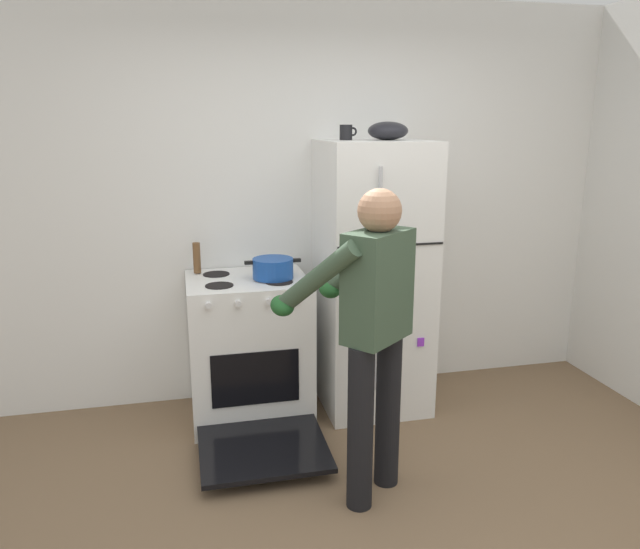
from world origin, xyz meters
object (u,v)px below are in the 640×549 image
stove_range (249,350)px  mixing_bowl (388,131)px  red_pot (273,268)px  coffee_mug (346,132)px  pepper_mill (197,258)px  refrigerator (373,278)px  person_cook (370,318)px

stove_range → mixing_bowl: (0.91, 0.02, 1.39)m
red_pot → coffee_mug: 0.97m
pepper_mill → mixing_bowl: size_ratio=0.78×
stove_range → mixing_bowl: bearing=1.1°
pepper_mill → refrigerator: bearing=-10.0°
person_cook → coffee_mug: bearing=81.2°
stove_range → person_cook: person_cook is taller
red_pot → coffee_mug: (0.50, 0.10, 0.83)m
refrigerator → mixing_bowl: bearing=0.2°
pepper_mill → mixing_bowl: mixing_bowl is taller
coffee_mug → pepper_mill: 1.25m
person_cook → red_pot: 1.01m
coffee_mug → pepper_mill: bearing=171.1°
person_cook → mixing_bowl: size_ratio=6.29×
coffee_mug → stove_range: bearing=-174.1°
refrigerator → person_cook: (-0.34, -1.00, 0.07)m
stove_range → mixing_bowl: 1.66m
person_cook → mixing_bowl: (0.42, 1.00, 0.88)m
stove_range → red_pot: 0.57m
person_cook → pepper_mill: person_cook is taller
red_pot → pepper_mill: bearing=151.5°
coffee_mug → mixing_bowl: (0.26, -0.05, 0.01)m
person_cook → red_pot: person_cook is taller
refrigerator → stove_range: (-0.83, -0.02, -0.43)m
refrigerator → coffee_mug: bearing=164.2°
person_cook → red_pot: (-0.33, 0.95, 0.05)m
red_pot → coffee_mug: coffee_mug is taller
coffee_mug → red_pot: bearing=-168.6°
coffee_mug → mixing_bowl: 0.26m
mixing_bowl → pepper_mill: bearing=170.6°
refrigerator → red_pot: refrigerator is taller
stove_range → person_cook: size_ratio=0.77×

